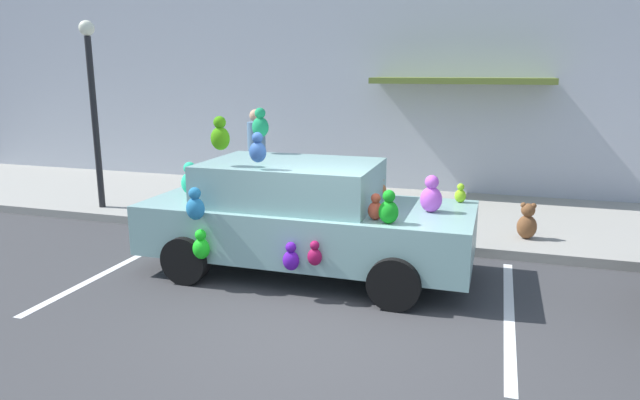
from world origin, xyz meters
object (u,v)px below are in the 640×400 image
teddy_bear_on_sidewalk (527,222)px  street_lamp_post (93,94)px  plush_covered_car (302,216)px  pedestrian_walking_past (257,158)px

teddy_bear_on_sidewalk → street_lamp_post: (-7.82, -0.24, 1.90)m
street_lamp_post → plush_covered_car: bearing=-21.2°
plush_covered_car → pedestrian_walking_past: 3.96m
plush_covered_car → teddy_bear_on_sidewalk: bearing=34.8°
plush_covered_car → teddy_bear_on_sidewalk: size_ratio=7.66×
plush_covered_car → pedestrian_walking_past: bearing=122.7°
plush_covered_car → pedestrian_walking_past: (-2.14, 3.33, 0.21)m
plush_covered_car → teddy_bear_on_sidewalk: 3.70m
pedestrian_walking_past → teddy_bear_on_sidewalk: bearing=-13.3°
plush_covered_car → street_lamp_post: street_lamp_post is taller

